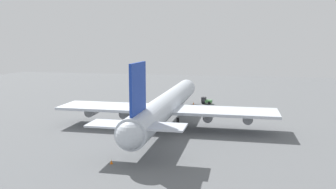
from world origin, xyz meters
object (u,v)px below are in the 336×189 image
Objects in this scene: safety_cone_tail at (111,162)px; baggage_tug at (206,101)px; cargo_airplane at (168,104)px; safety_cone_nose at (193,103)px.

baggage_tug is at bearing -9.33° from safety_cone_tail.
cargo_airplane is 35.27m from baggage_tug.
safety_cone_nose is 63.59m from safety_cone_tail.
baggage_tug is at bearing -11.30° from cargo_airplane.
safety_cone_tail is (-31.14, 3.90, -5.29)m from cargo_airplane.
baggage_tug reaches higher than safety_cone_nose.
safety_cone_nose is at bearing -4.63° from cargo_airplane.
cargo_airplane is 92.10× the size of safety_cone_tail.
cargo_airplane reaches higher than safety_cone_nose.
cargo_airplane is 31.82m from safety_cone_tail.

